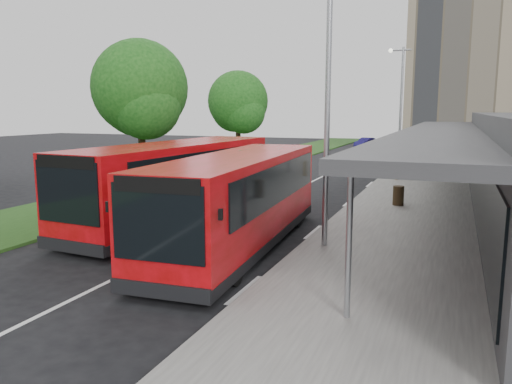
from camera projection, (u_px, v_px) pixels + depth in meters
ground at (168, 252)px, 14.68m from camera, size 120.00×120.00×0.00m
pavement at (424, 177)px, 30.79m from camera, size 5.00×80.00×0.15m
grass_verge at (233, 168)px, 35.56m from camera, size 5.00×80.00×0.10m
lane_centre_line at (308, 183)px, 28.42m from camera, size 0.12×70.00×0.01m
kerb_dashes at (377, 178)px, 30.87m from camera, size 0.12×56.00×0.01m
tree_mid at (140, 94)px, 24.74m from camera, size 4.73×4.73×7.61m
tree_far at (238, 105)px, 35.81m from camera, size 4.35×4.35×6.94m
lamp_post_near at (325, 90)px, 14.23m from camera, size 1.44×0.28×8.00m
lamp_post_far at (400, 101)px, 32.56m from camera, size 1.44×0.28×8.00m
bus_main at (239, 201)px, 14.98m from camera, size 3.19×10.12×2.82m
bus_second at (176, 183)px, 18.29m from camera, size 3.31×10.58×2.95m
litter_bin at (398, 196)px, 21.14m from camera, size 0.52×0.52×0.82m
bollard at (397, 172)px, 28.86m from camera, size 0.19×0.19×0.95m
car_near at (387, 147)px, 48.87m from camera, size 1.94×3.28×1.05m
car_far at (366, 143)px, 55.19m from camera, size 2.26×3.61×1.12m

